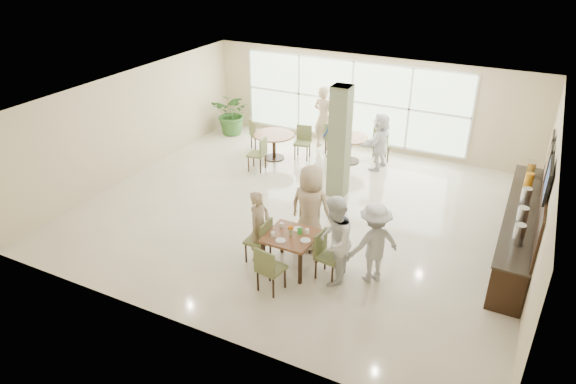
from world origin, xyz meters
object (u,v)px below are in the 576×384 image
at_px(teen_left, 259,226).
at_px(adult_standing, 324,117).
at_px(teen_standing, 374,243).
at_px(adult_b, 380,141).
at_px(potted_plant, 233,113).
at_px(teen_far, 311,208).
at_px(round_table_right, 350,143).
at_px(main_table, 291,239).
at_px(buffet_counter, 520,226).
at_px(round_table_left, 274,139).
at_px(teen_right, 334,241).
at_px(adult_a, 337,141).

relative_size(teen_left, adult_standing, 0.78).
distance_m(teen_standing, adult_b, 5.22).
height_order(potted_plant, teen_far, teen_far).
bearing_deg(round_table_right, adult_b, -4.73).
relative_size(main_table, buffet_counter, 0.20).
xyz_separation_m(round_table_right, buffet_counter, (4.74, -2.73, -0.01)).
bearing_deg(adult_b, round_table_left, -68.46).
xyz_separation_m(round_table_left, teen_far, (2.89, -3.83, 0.35)).
distance_m(teen_left, adult_b, 5.41).
distance_m(teen_right, adult_standing, 6.70).
distance_m(buffet_counter, adult_a, 5.25).
bearing_deg(teen_right, adult_b, 176.66).
height_order(potted_plant, teen_standing, teen_standing).
distance_m(teen_right, adult_a, 5.02).
height_order(potted_plant, teen_left, teen_left).
relative_size(teen_standing, adult_a, 0.93).
height_order(round_table_right, buffet_counter, buffet_counter).
xyz_separation_m(main_table, teen_far, (0.04, 0.83, 0.29)).
height_order(teen_right, adult_standing, adult_standing).
relative_size(buffet_counter, teen_left, 3.11).
bearing_deg(potted_plant, main_table, -49.59).
bearing_deg(teen_standing, adult_a, -107.28).
distance_m(round_table_left, teen_right, 6.00).
bearing_deg(round_table_left, adult_b, 13.23).
bearing_deg(round_table_right, teen_far, -79.61).
bearing_deg(teen_standing, round_table_right, -112.06).
bearing_deg(adult_standing, teen_far, 125.67).
bearing_deg(main_table, adult_a, 100.99).
bearing_deg(teen_right, round_table_right, -174.56).
bearing_deg(buffet_counter, adult_b, 145.38).
height_order(adult_a, adult_b, adult_a).
relative_size(teen_far, adult_standing, 0.98).
bearing_deg(adult_b, main_table, 7.35).
xyz_separation_m(round_table_left, adult_b, (2.94, 0.69, 0.22)).
xyz_separation_m(buffet_counter, teen_far, (-3.90, -1.86, 0.39)).
distance_m(potted_plant, adult_a, 4.24).
bearing_deg(adult_b, teen_far, 7.70).
height_order(round_table_left, round_table_right, same).
distance_m(main_table, adult_b, 5.36).
bearing_deg(main_table, adult_standing, 107.40).
bearing_deg(potted_plant, teen_left, -53.76).
xyz_separation_m(buffet_counter, teen_standing, (-2.39, -2.35, 0.26)).
height_order(teen_left, teen_right, teen_right).
bearing_deg(round_table_left, buffet_counter, -16.17).
relative_size(round_table_left, round_table_right, 1.14).
relative_size(teen_far, teen_standing, 1.16).
height_order(main_table, potted_plant, potted_plant).
bearing_deg(adult_standing, round_table_right, 165.22).
bearing_deg(teen_right, teen_left, -102.82).
relative_size(potted_plant, teen_right, 0.79).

